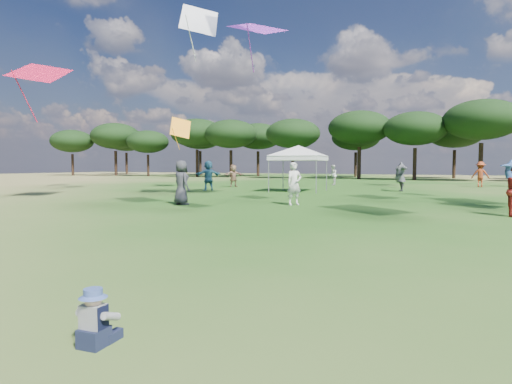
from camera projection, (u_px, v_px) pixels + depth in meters
tree_line at (471, 126)px, 42.81m from camera, size 108.78×17.63×7.77m
tent_left at (299, 148)px, 24.13m from camera, size 5.72×5.72×2.91m
toddler at (95, 320)px, 3.54m from camera, size 0.34×0.37×0.49m
festival_crowd at (439, 177)px, 23.30m from camera, size 29.18×22.93×1.89m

